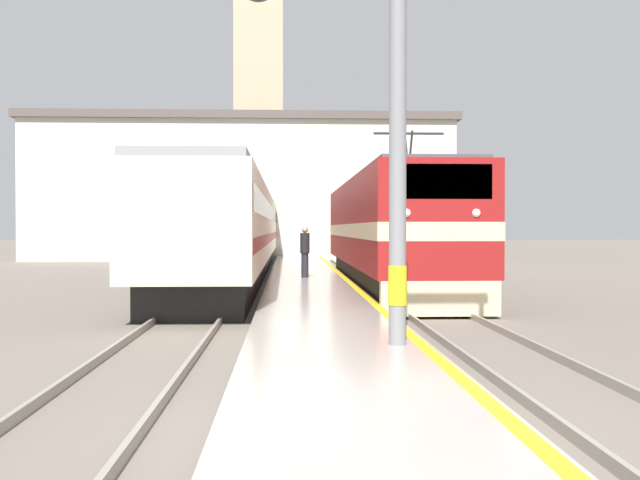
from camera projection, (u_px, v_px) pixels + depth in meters
ground_plane at (302, 270)px, 37.44m from camera, size 200.00×200.00×0.00m
platform at (305, 273)px, 32.44m from camera, size 2.86×140.00×0.34m
rail_track_near at (368, 276)px, 32.56m from camera, size 2.83×140.00×0.16m
rail_track_far at (237, 276)px, 32.31m from camera, size 2.83×140.00×0.16m
locomotive_train at (387, 232)px, 26.17m from camera, size 2.92×18.64×4.86m
passenger_train at (245, 229)px, 38.53m from camera, size 2.92×46.49×3.79m
catenary_mast at (402, 106)px, 11.27m from camera, size 2.13×0.28×7.33m
person_on_platform at (305, 250)px, 26.84m from camera, size 0.34×0.34×1.84m
clock_tower at (259, 73)px, 63.23m from camera, size 5.09×5.09×28.74m
station_building at (242, 189)px, 50.67m from camera, size 28.36×7.55×9.54m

